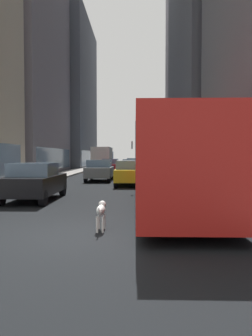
{
  "coord_description": "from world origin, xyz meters",
  "views": [
    {
      "loc": [
        1.51,
        -7.76,
        1.91
      ],
      "look_at": [
        1.12,
        6.05,
        1.4
      ],
      "focal_mm": 34.57,
      "sensor_mm": 36.0,
      "label": 1
    }
  ],
  "objects_px": {
    "transit_bus": "(170,160)",
    "dalmatian_dog": "(101,210)",
    "car_red_coupe": "(110,166)",
    "pedestrian_in_coat": "(221,175)",
    "car_black_suv": "(35,181)",
    "car_silver_sedan": "(133,164)",
    "car_blue_hatchback": "(132,168)",
    "pedestrian_with_handbag": "(226,177)",
    "traffic_light_near": "(241,140)",
    "box_truck": "(103,158)",
    "car_grey_wagon": "(100,170)",
    "car_yellow_taxi": "(130,173)"
  },
  "relations": [
    {
      "from": "transit_bus",
      "to": "dalmatian_dog",
      "type": "height_order",
      "value": "transit_bus"
    },
    {
      "from": "car_red_coupe",
      "to": "pedestrian_in_coat",
      "type": "xyz_separation_m",
      "value": [
        6.73,
        -20.16,
        0.19
      ]
    },
    {
      "from": "car_black_suv",
      "to": "dalmatian_dog",
      "type": "distance_m",
      "value": 6.47
    },
    {
      "from": "car_black_suv",
      "to": "car_silver_sedan",
      "type": "bearing_deg",
      "value": 82.85
    },
    {
      "from": "pedestrian_in_coat",
      "to": "car_red_coupe",
      "type": "bearing_deg",
      "value": 108.47
    },
    {
      "from": "car_silver_sedan",
      "to": "car_blue_hatchback",
      "type": "height_order",
      "value": "same"
    },
    {
      "from": "car_blue_hatchback",
      "to": "pedestrian_with_handbag",
      "type": "distance_m",
      "value": 16.66
    },
    {
      "from": "transit_bus",
      "to": "traffic_light_near",
      "type": "relative_size",
      "value": 3.39
    },
    {
      "from": "transit_bus",
      "to": "car_blue_hatchback",
      "type": "height_order",
      "value": "transit_bus"
    },
    {
      "from": "car_red_coupe",
      "to": "box_truck",
      "type": "relative_size",
      "value": 0.61
    },
    {
      "from": "pedestrian_in_coat",
      "to": "car_grey_wagon",
      "type": "bearing_deg",
      "value": 125.77
    },
    {
      "from": "transit_bus",
      "to": "car_red_coupe",
      "type": "xyz_separation_m",
      "value": [
        -4.0,
        23.23,
        -0.95
      ]
    },
    {
      "from": "car_red_coupe",
      "to": "car_black_suv",
      "type": "bearing_deg",
      "value": -94.23
    },
    {
      "from": "transit_bus",
      "to": "car_red_coupe",
      "type": "bearing_deg",
      "value": 99.77
    },
    {
      "from": "car_yellow_taxi",
      "to": "pedestrian_in_coat",
      "type": "relative_size",
      "value": 2.77
    },
    {
      "from": "car_black_suv",
      "to": "box_truck",
      "type": "bearing_deg",
      "value": 90.0
    },
    {
      "from": "car_red_coupe",
      "to": "car_silver_sedan",
      "type": "bearing_deg",
      "value": 76.81
    },
    {
      "from": "car_silver_sedan",
      "to": "dalmatian_dog",
      "type": "height_order",
      "value": "car_silver_sedan"
    },
    {
      "from": "car_silver_sedan",
      "to": "car_yellow_taxi",
      "type": "relative_size",
      "value": 0.94
    },
    {
      "from": "car_grey_wagon",
      "to": "car_blue_hatchback",
      "type": "distance_m",
      "value": 6.21
    },
    {
      "from": "car_red_coupe",
      "to": "traffic_light_near",
      "type": "bearing_deg",
      "value": -76.24
    },
    {
      "from": "transit_bus",
      "to": "traffic_light_near",
      "type": "bearing_deg",
      "value": -38.68
    },
    {
      "from": "car_grey_wagon",
      "to": "car_yellow_taxi",
      "type": "height_order",
      "value": "same"
    },
    {
      "from": "box_truck",
      "to": "car_black_suv",
      "type": "bearing_deg",
      "value": -90.0
    },
    {
      "from": "transit_bus",
      "to": "car_red_coupe",
      "type": "height_order",
      "value": "transit_bus"
    },
    {
      "from": "dalmatian_dog",
      "to": "car_grey_wagon",
      "type": "bearing_deg",
      "value": 96.42
    },
    {
      "from": "car_red_coupe",
      "to": "pedestrian_with_handbag",
      "type": "distance_m",
      "value": 22.22
    },
    {
      "from": "transit_bus",
      "to": "box_truck",
      "type": "xyz_separation_m",
      "value": [
        -5.6,
        30.77,
        -0.11
      ]
    },
    {
      "from": "car_red_coupe",
      "to": "car_yellow_taxi",
      "type": "height_order",
      "value": "same"
    },
    {
      "from": "car_red_coupe",
      "to": "car_silver_sedan",
      "type": "relative_size",
      "value": 1.05
    },
    {
      "from": "car_red_coupe",
      "to": "pedestrian_with_handbag",
      "type": "height_order",
      "value": "pedestrian_with_handbag"
    },
    {
      "from": "pedestrian_with_handbag",
      "to": "car_red_coupe",
      "type": "bearing_deg",
      "value": 107.53
    },
    {
      "from": "pedestrian_with_handbag",
      "to": "traffic_light_near",
      "type": "distance_m",
      "value": 4.03
    },
    {
      "from": "transit_bus",
      "to": "pedestrian_with_handbag",
      "type": "distance_m",
      "value": 3.46
    },
    {
      "from": "car_black_suv",
      "to": "dalmatian_dog",
      "type": "xyz_separation_m",
      "value": [
        3.44,
        -5.48,
        -0.31
      ]
    },
    {
      "from": "car_blue_hatchback",
      "to": "pedestrian_with_handbag",
      "type": "relative_size",
      "value": 2.45
    },
    {
      "from": "car_red_coupe",
      "to": "traffic_light_near",
      "type": "xyz_separation_m",
      "value": [
        6.1,
        -24.91,
        1.61
      ]
    },
    {
      "from": "car_yellow_taxi",
      "to": "car_blue_hatchback",
      "type": "distance_m",
      "value": 9.12
    },
    {
      "from": "car_blue_hatchback",
      "to": "car_silver_sedan",
      "type": "bearing_deg",
      "value": 90.0
    },
    {
      "from": "dalmatian_dog",
      "to": "transit_bus",
      "type": "bearing_deg",
      "value": 61.04
    },
    {
      "from": "car_blue_hatchback",
      "to": "dalmatian_dog",
      "type": "bearing_deg",
      "value": -91.46
    },
    {
      "from": "car_yellow_taxi",
      "to": "pedestrian_with_handbag",
      "type": "relative_size",
      "value": 2.77
    },
    {
      "from": "car_red_coupe",
      "to": "box_truck",
      "type": "xyz_separation_m",
      "value": [
        -1.6,
        7.55,
        0.84
      ]
    },
    {
      "from": "car_black_suv",
      "to": "pedestrian_in_coat",
      "type": "xyz_separation_m",
      "value": [
        8.33,
        1.49,
        0.19
      ]
    },
    {
      "from": "car_silver_sedan",
      "to": "car_blue_hatchback",
      "type": "bearing_deg",
      "value": -90.0
    },
    {
      "from": "dalmatian_dog",
      "to": "traffic_light_near",
      "type": "bearing_deg",
      "value": 27.57
    },
    {
      "from": "car_grey_wagon",
      "to": "transit_bus",
      "type": "bearing_deg",
      "value": -72.14
    },
    {
      "from": "car_grey_wagon",
      "to": "pedestrian_with_handbag",
      "type": "distance_m",
      "value": 12.35
    },
    {
      "from": "car_red_coupe",
      "to": "car_black_suv",
      "type": "xyz_separation_m",
      "value": [
        -1.6,
        -21.66,
        -0.0
      ]
    },
    {
      "from": "car_silver_sedan",
      "to": "box_truck",
      "type": "bearing_deg",
      "value": -146.02
    }
  ]
}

